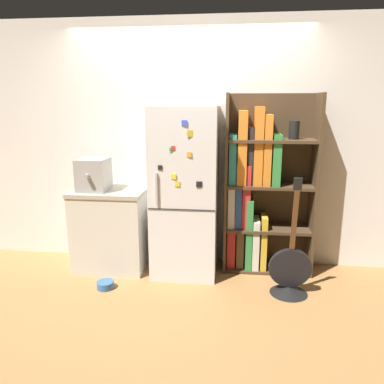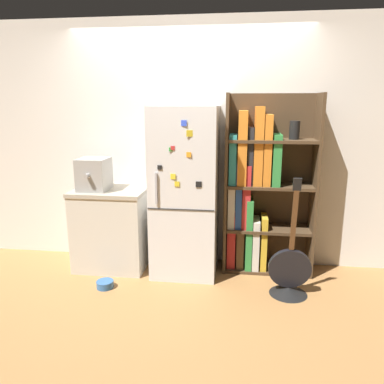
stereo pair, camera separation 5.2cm
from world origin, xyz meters
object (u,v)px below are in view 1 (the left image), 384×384
Objects in this scene: bookshelf at (257,190)px; pet_bowl at (105,284)px; refrigerator at (185,192)px; espresso_machine at (94,174)px; guitar at (290,277)px.

pet_bowl is (-1.45, -0.65, -0.82)m from bookshelf.
refrigerator is 10.26× the size of pet_bowl.
bookshelf is at bearing 6.38° from espresso_machine.
pet_bowl is (0.23, -0.46, -0.99)m from espresso_machine.
bookshelf reaches higher than pet_bowl.
guitar is 6.77× the size of pet_bowl.
pet_bowl is at bearing -176.75° from guitar.
refrigerator is at bearing 34.73° from pet_bowl.
refrigerator is 0.75m from bookshelf.
pet_bowl is at bearing -155.88° from bookshelf.
guitar is (1.97, -0.36, -0.86)m from espresso_machine.
bookshelf is 4.91× the size of espresso_machine.
pet_bowl is (-1.74, -0.10, -0.13)m from guitar.
espresso_machine is at bearing 169.64° from guitar.
espresso_machine is at bearing -177.83° from refrigerator.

